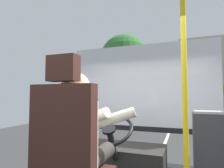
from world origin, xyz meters
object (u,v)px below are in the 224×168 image
bus_driver (79,134)px  steering_console (122,160)px  driver_seat (70,163)px  handrail_pole (185,99)px  fare_box (209,164)px

bus_driver → steering_console: bus_driver is taller
driver_seat → handrail_pole: bearing=29.2°
bus_driver → driver_seat: bearing=-90.0°
driver_seat → handrail_pole: (0.78, 0.44, 0.46)m
handrail_pole → steering_console: bearing=134.8°
steering_console → handrail_pole: bearing=-45.2°
driver_seat → fare_box: bearing=35.8°
driver_seat → bus_driver: size_ratio=1.66×
driver_seat → fare_box: 1.21m
driver_seat → handrail_pole: size_ratio=0.65×
handrail_pole → fare_box: size_ratio=2.24×
driver_seat → bus_driver: 0.22m
bus_driver → steering_console: (-0.00, 1.11, -0.54)m
bus_driver → handrail_pole: 0.89m
steering_console → handrail_pole: size_ratio=0.53×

